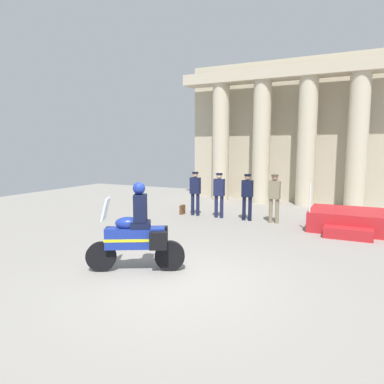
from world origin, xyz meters
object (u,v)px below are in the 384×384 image
at_px(officer_in_row_1, 219,192).
at_px(officer_in_row_2, 247,193).
at_px(officer_in_row_3, 274,195).
at_px(reviewing_stand, 350,221).
at_px(motorcycle_with_rider, 139,234).
at_px(officer_in_row_0, 195,190).
at_px(briefcase_on_ground, 182,210).

height_order(officer_in_row_1, officer_in_row_2, officer_in_row_1).
bearing_deg(officer_in_row_3, reviewing_stand, 179.75).
bearing_deg(officer_in_row_2, reviewing_stand, 179.86).
height_order(officer_in_row_3, motorcycle_with_rider, motorcycle_with_rider).
bearing_deg(officer_in_row_1, officer_in_row_2, 179.09).
height_order(officer_in_row_0, briefcase_on_ground, officer_in_row_0).
bearing_deg(officer_in_row_2, officer_in_row_3, -179.87).
height_order(reviewing_stand, officer_in_row_3, officer_in_row_3).
relative_size(officer_in_row_2, officer_in_row_3, 0.99).
xyz_separation_m(officer_in_row_2, briefcase_on_ground, (-2.64, 0.05, -0.80)).
bearing_deg(officer_in_row_0, reviewing_stand, 179.54).
height_order(officer_in_row_0, officer_in_row_3, officer_in_row_3).
bearing_deg(officer_in_row_0, officer_in_row_2, 179.03).
xyz_separation_m(reviewing_stand, officer_in_row_3, (-2.40, 0.02, 0.69)).
bearing_deg(officer_in_row_1, officer_in_row_3, 179.58).
height_order(reviewing_stand, officer_in_row_1, officer_in_row_1).
xyz_separation_m(officer_in_row_0, officer_in_row_3, (3.04, -0.05, 0.00)).
height_order(officer_in_row_1, motorcycle_with_rider, motorcycle_with_rider).
bearing_deg(reviewing_stand, motorcycle_with_rider, -123.14).
bearing_deg(reviewing_stand, officer_in_row_0, 179.22).
distance_m(officer_in_row_3, briefcase_on_ground, 3.70).
bearing_deg(officer_in_row_1, motorcycle_with_rider, 95.63).
relative_size(officer_in_row_3, motorcycle_with_rider, 0.89).
relative_size(officer_in_row_1, officer_in_row_3, 0.99).
height_order(officer_in_row_0, officer_in_row_1, officer_in_row_0).
distance_m(officer_in_row_0, officer_in_row_1, 0.99).
relative_size(officer_in_row_0, officer_in_row_2, 1.01).
distance_m(officer_in_row_1, officer_in_row_3, 2.05).
bearing_deg(motorcycle_with_rider, officer_in_row_0, -104.10).
bearing_deg(officer_in_row_2, officer_in_row_1, -0.91).
xyz_separation_m(reviewing_stand, motorcycle_with_rider, (-3.90, -5.97, 0.49)).
height_order(reviewing_stand, briefcase_on_ground, reviewing_stand).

